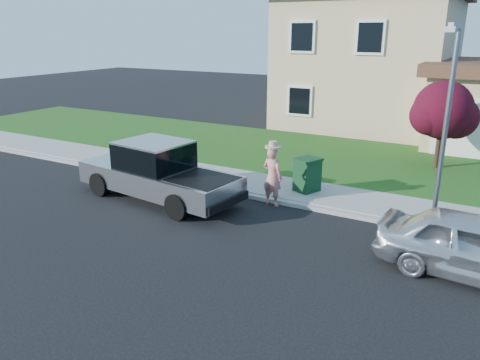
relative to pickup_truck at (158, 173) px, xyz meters
The scene contains 11 objects.
ground 2.81m from the pickup_truck, 33.48° to the right, with size 80.00×80.00×0.00m, color black.
curb 3.62m from the pickup_truck, 23.66° to the left, with size 40.00×0.20×0.12m, color gray.
sidewalk 4.17m from the pickup_truck, 37.87° to the left, with size 40.00×2.00×0.15m, color gray.
lawn 7.77m from the pickup_truck, 65.23° to the left, with size 40.00×7.00×0.10m, color #1B5017.
house 15.50m from the pickup_truck, 76.59° to the left, with size 14.00×11.30×6.85m.
pickup_truck is the anchor object (origin of this frame).
woman 3.46m from the pickup_truck, 20.54° to the left, with size 0.70×0.53×1.92m.
sedan 8.76m from the pickup_truck, ahead, with size 1.61×4.01×1.37m, color silver.
ornamental_tree 10.27m from the pickup_truck, 46.82° to the left, with size 2.30×2.07×3.16m.
trash_bin 4.57m from the pickup_truck, 33.19° to the left, with size 0.87×0.92×1.05m.
street_lamp 8.02m from the pickup_truck, ahead, with size 0.33×0.67×5.08m.
Camera 1 is at (6.51, -9.03, 4.94)m, focal length 35.00 mm.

